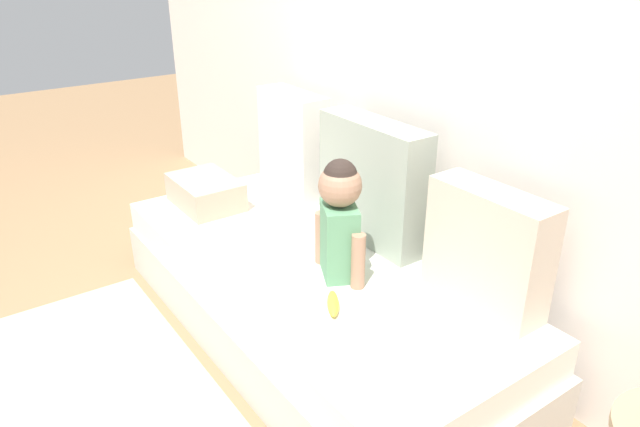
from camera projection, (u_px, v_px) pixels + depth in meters
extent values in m
plane|color=#93704C|center=(309.00, 334.00, 2.71)|extent=(12.00, 12.00, 0.00)
cube|color=silver|center=(419.00, 50.00, 2.50)|extent=(5.32, 0.10, 2.46)
cube|color=beige|center=(308.00, 311.00, 2.66)|extent=(2.12, 0.90, 0.25)
cube|color=silver|center=(308.00, 273.00, 2.58)|extent=(2.06, 0.88, 0.15)
cube|color=silver|center=(293.00, 144.00, 3.10)|extent=(0.44, 0.16, 0.56)
cube|color=#99A393|center=(372.00, 182.00, 2.61)|extent=(0.59, 0.16, 0.56)
cube|color=#C1B29E|center=(487.00, 249.00, 2.15)|extent=(0.48, 0.16, 0.46)
cube|color=#568E66|center=(339.00, 241.00, 2.36)|extent=(0.23, 0.20, 0.31)
sphere|color=#9E755B|center=(340.00, 185.00, 2.26)|extent=(0.17, 0.17, 0.17)
sphere|color=#2D231E|center=(340.00, 176.00, 2.24)|extent=(0.13, 0.13, 0.13)
cylinder|color=#9E755B|center=(322.00, 238.00, 2.47)|extent=(0.06, 0.06, 0.23)
cylinder|color=#9E755B|center=(358.00, 261.00, 2.29)|extent=(0.06, 0.06, 0.23)
ellipsoid|color=yellow|center=(333.00, 303.00, 2.19)|extent=(0.17, 0.13, 0.04)
cube|color=tan|center=(206.00, 192.00, 3.03)|extent=(0.40, 0.28, 0.15)
cube|color=beige|center=(88.00, 426.00, 2.19)|extent=(1.91, 1.00, 0.01)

